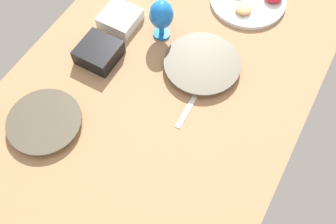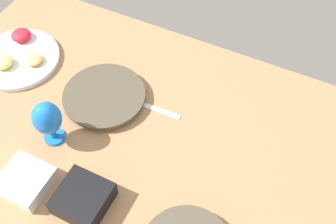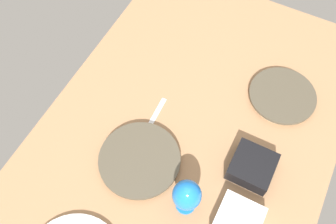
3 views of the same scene
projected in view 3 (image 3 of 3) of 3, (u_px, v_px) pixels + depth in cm
name	position (u px, v px, depth cm)	size (l,w,h in cm)	color
ground_plane	(185.00, 139.00, 136.84)	(160.00, 104.00, 4.00)	#99704C
dinner_plate_left	(140.00, 160.00, 128.91)	(28.82, 28.82, 3.00)	beige
dinner_plate_right	(282.00, 96.00, 141.83)	(25.69, 25.69, 2.92)	beige
hurricane_glass_blue	(187.00, 196.00, 113.59)	(9.24, 9.24, 17.10)	blue
square_bowl_white	(239.00, 220.00, 117.72)	(14.10, 14.10, 4.84)	white
square_bowl_black	(252.00, 166.00, 125.73)	(14.39, 14.39, 6.36)	black
fork_by_left_plate	(154.00, 117.00, 138.79)	(18.00, 1.80, 0.60)	silver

